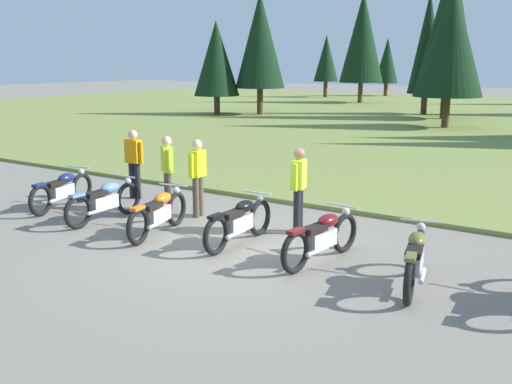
{
  "coord_description": "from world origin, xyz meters",
  "views": [
    {
      "loc": [
        5.8,
        -8.26,
        3.28
      ],
      "look_at": [
        0.0,
        0.6,
        0.9
      ],
      "focal_mm": 41.01,
      "sensor_mm": 36.0,
      "label": 1
    }
  ],
  "objects_px": {
    "motorcycle_sky_blue": "(105,201)",
    "rider_checking_bike": "(299,185)",
    "motorcycle_orange": "(159,212)",
    "motorcycle_olive": "(415,259)",
    "rider_near_row_end": "(167,169)",
    "motorcycle_navy": "(62,190)",
    "motorcycle_maroon": "(322,237)",
    "rider_in_hivis_vest": "(198,173)",
    "motorcycle_black": "(240,221)",
    "rider_with_back_turned": "(134,160)"
  },
  "relations": [
    {
      "from": "motorcycle_sky_blue",
      "to": "rider_checking_bike",
      "type": "xyz_separation_m",
      "value": [
        3.79,
        1.47,
        0.51
      ]
    },
    {
      "from": "motorcycle_orange",
      "to": "rider_checking_bike",
      "type": "distance_m",
      "value": 2.75
    },
    {
      "from": "motorcycle_olive",
      "to": "rider_near_row_end",
      "type": "xyz_separation_m",
      "value": [
        -6.12,
        1.47,
        0.51
      ]
    },
    {
      "from": "motorcycle_navy",
      "to": "motorcycle_maroon",
      "type": "xyz_separation_m",
      "value": [
        6.56,
        -0.03,
        0.0
      ]
    },
    {
      "from": "motorcycle_sky_blue",
      "to": "rider_in_hivis_vest",
      "type": "bearing_deg",
      "value": 44.06
    },
    {
      "from": "motorcycle_navy",
      "to": "motorcycle_black",
      "type": "distance_m",
      "value": 4.87
    },
    {
      "from": "motorcycle_sky_blue",
      "to": "rider_near_row_end",
      "type": "xyz_separation_m",
      "value": [
        0.5,
        1.41,
        0.51
      ]
    },
    {
      "from": "motorcycle_sky_blue",
      "to": "rider_with_back_turned",
      "type": "relative_size",
      "value": 1.26
    },
    {
      "from": "rider_in_hivis_vest",
      "to": "rider_near_row_end",
      "type": "xyz_separation_m",
      "value": [
        -0.9,
        0.06,
        0.0
      ]
    },
    {
      "from": "rider_in_hivis_vest",
      "to": "rider_near_row_end",
      "type": "bearing_deg",
      "value": 176.36
    },
    {
      "from": "rider_in_hivis_vest",
      "to": "motorcycle_black",
      "type": "bearing_deg",
      "value": -31.22
    },
    {
      "from": "motorcycle_olive",
      "to": "rider_in_hivis_vest",
      "type": "bearing_deg",
      "value": 164.89
    },
    {
      "from": "rider_near_row_end",
      "to": "motorcycle_maroon",
      "type": "bearing_deg",
      "value": -15.5
    },
    {
      "from": "motorcycle_sky_blue",
      "to": "motorcycle_maroon",
      "type": "xyz_separation_m",
      "value": [
        4.97,
        0.18,
        0.0
      ]
    },
    {
      "from": "motorcycle_sky_blue",
      "to": "motorcycle_olive",
      "type": "xyz_separation_m",
      "value": [
        6.61,
        -0.05,
        0.0
      ]
    },
    {
      "from": "motorcycle_sky_blue",
      "to": "rider_checking_bike",
      "type": "distance_m",
      "value": 4.1
    },
    {
      "from": "rider_in_hivis_vest",
      "to": "rider_with_back_turned",
      "type": "distance_m",
      "value": 2.42
    },
    {
      "from": "rider_in_hivis_vest",
      "to": "rider_checking_bike",
      "type": "height_order",
      "value": "same"
    },
    {
      "from": "motorcycle_olive",
      "to": "rider_in_hivis_vest",
      "type": "xyz_separation_m",
      "value": [
        -5.21,
        1.41,
        0.51
      ]
    },
    {
      "from": "motorcycle_sky_blue",
      "to": "motorcycle_maroon",
      "type": "distance_m",
      "value": 4.97
    },
    {
      "from": "motorcycle_navy",
      "to": "motorcycle_orange",
      "type": "xyz_separation_m",
      "value": [
        3.21,
        -0.32,
        0.0
      ]
    },
    {
      "from": "motorcycle_navy",
      "to": "motorcycle_olive",
      "type": "xyz_separation_m",
      "value": [
        8.21,
        -0.26,
        0.0
      ]
    },
    {
      "from": "rider_checking_bike",
      "to": "motorcycle_black",
      "type": "bearing_deg",
      "value": -112.65
    },
    {
      "from": "motorcycle_maroon",
      "to": "rider_in_hivis_vest",
      "type": "xyz_separation_m",
      "value": [
        -3.56,
        1.18,
        0.51
      ]
    },
    {
      "from": "rider_checking_bike",
      "to": "rider_with_back_turned",
      "type": "xyz_separation_m",
      "value": [
        -4.76,
        0.38,
        0.0
      ]
    },
    {
      "from": "motorcycle_orange",
      "to": "motorcycle_maroon",
      "type": "distance_m",
      "value": 3.37
    },
    {
      "from": "rider_checking_bike",
      "to": "rider_with_back_turned",
      "type": "height_order",
      "value": "same"
    },
    {
      "from": "motorcycle_olive",
      "to": "rider_near_row_end",
      "type": "relative_size",
      "value": 1.24
    },
    {
      "from": "rider_near_row_end",
      "to": "motorcycle_olive",
      "type": "bearing_deg",
      "value": -13.47
    },
    {
      "from": "motorcycle_orange",
      "to": "motorcycle_black",
      "type": "distance_m",
      "value": 1.69
    },
    {
      "from": "motorcycle_black",
      "to": "rider_in_hivis_vest",
      "type": "relative_size",
      "value": 1.26
    },
    {
      "from": "rider_checking_bike",
      "to": "rider_near_row_end",
      "type": "bearing_deg",
      "value": -179.01
    },
    {
      "from": "motorcycle_maroon",
      "to": "rider_checking_bike",
      "type": "height_order",
      "value": "rider_checking_bike"
    },
    {
      "from": "motorcycle_olive",
      "to": "rider_with_back_turned",
      "type": "xyz_separation_m",
      "value": [
        -7.58,
        1.91,
        0.51
      ]
    },
    {
      "from": "motorcycle_navy",
      "to": "motorcycle_olive",
      "type": "height_order",
      "value": "same"
    },
    {
      "from": "motorcycle_olive",
      "to": "motorcycle_black",
      "type": "bearing_deg",
      "value": 175.32
    },
    {
      "from": "motorcycle_navy",
      "to": "rider_checking_bike",
      "type": "relative_size",
      "value": 1.24
    },
    {
      "from": "motorcycle_sky_blue",
      "to": "motorcycle_orange",
      "type": "height_order",
      "value": "same"
    },
    {
      "from": "motorcycle_navy",
      "to": "motorcycle_olive",
      "type": "relative_size",
      "value": 1.0
    },
    {
      "from": "motorcycle_navy",
      "to": "rider_with_back_turned",
      "type": "xyz_separation_m",
      "value": [
        0.63,
        1.65,
        0.51
      ]
    },
    {
      "from": "motorcycle_black",
      "to": "rider_with_back_turned",
      "type": "distance_m",
      "value": 4.57
    },
    {
      "from": "motorcycle_orange",
      "to": "rider_near_row_end",
      "type": "bearing_deg",
      "value": 126.08
    },
    {
      "from": "motorcycle_orange",
      "to": "motorcycle_olive",
      "type": "relative_size",
      "value": 1.0
    },
    {
      "from": "motorcycle_maroon",
      "to": "rider_near_row_end",
      "type": "bearing_deg",
      "value": 164.5
    },
    {
      "from": "rider_near_row_end",
      "to": "rider_with_back_turned",
      "type": "relative_size",
      "value": 1.0
    },
    {
      "from": "rider_checking_bike",
      "to": "motorcycle_sky_blue",
      "type": "bearing_deg",
      "value": -158.8
    },
    {
      "from": "rider_with_back_turned",
      "to": "rider_in_hivis_vest",
      "type": "bearing_deg",
      "value": -11.88
    },
    {
      "from": "rider_in_hivis_vest",
      "to": "rider_checking_bike",
      "type": "xyz_separation_m",
      "value": [
        2.39,
        0.11,
        0.0
      ]
    },
    {
      "from": "motorcycle_maroon",
      "to": "motorcycle_olive",
      "type": "xyz_separation_m",
      "value": [
        1.65,
        -0.23,
        0.0
      ]
    },
    {
      "from": "motorcycle_sky_blue",
      "to": "motorcycle_black",
      "type": "xyz_separation_m",
      "value": [
        3.27,
        0.22,
        0.0
      ]
    }
  ]
}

